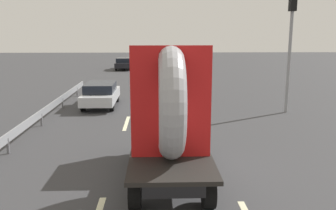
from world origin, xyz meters
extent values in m
plane|color=#38383A|center=(0.00, 0.00, 0.00)|extent=(120.00, 120.00, 0.00)
cylinder|color=black|center=(-1.13, 1.02, 0.42)|extent=(0.28, 0.84, 0.84)
cylinder|color=black|center=(0.57, 1.02, 0.42)|extent=(0.28, 0.84, 0.84)
cylinder|color=black|center=(-1.13, -2.25, 0.42)|extent=(0.28, 0.84, 0.84)
cylinder|color=black|center=(0.57, -2.25, 0.42)|extent=(0.28, 0.84, 0.84)
cube|color=black|center=(-0.28, -0.66, 0.84)|extent=(1.30, 5.20, 0.25)
cube|color=silver|center=(-0.28, 1.02, 1.64)|extent=(2.00, 1.84, 1.35)
cube|color=black|center=(-0.28, 0.97, 1.94)|extent=(2.02, 1.75, 0.44)
cube|color=black|center=(-0.28, -1.58, 1.02)|extent=(2.00, 3.36, 0.10)
cube|color=black|center=(-0.28, 0.05, 1.62)|extent=(1.80, 0.08, 1.10)
torus|color=#9E9EA3|center=(-0.28, -1.73, 2.39)|extent=(0.59, 2.66, 2.66)
cube|color=red|center=(-0.28, -1.73, 2.39)|extent=(1.90, 0.03, 2.66)
cylinder|color=black|center=(-4.37, 10.80, 0.30)|extent=(0.21, 0.60, 0.60)
cylinder|color=black|center=(-2.90, 10.80, 0.30)|extent=(0.21, 0.60, 0.60)
cylinder|color=black|center=(-4.37, 8.28, 0.30)|extent=(0.21, 0.60, 0.60)
cylinder|color=black|center=(-2.90, 8.28, 0.30)|extent=(0.21, 0.60, 0.60)
cube|color=silver|center=(-3.64, 9.54, 0.56)|extent=(1.69, 3.94, 0.52)
cube|color=black|center=(-3.64, 9.45, 1.05)|extent=(1.52, 2.21, 0.47)
cylinder|color=gray|center=(5.93, 7.67, 2.49)|extent=(0.16, 0.16, 4.97)
cube|color=black|center=(5.93, 7.67, 5.42)|extent=(0.30, 0.36, 0.90)
cube|color=gray|center=(-5.59, 7.19, 0.55)|extent=(0.06, 14.61, 0.32)
cylinder|color=slate|center=(-5.59, 1.72, 0.28)|extent=(0.10, 0.10, 0.55)
cylinder|color=slate|center=(-5.59, 5.37, 0.28)|extent=(0.10, 0.10, 0.55)
cylinder|color=slate|center=(-5.59, 9.02, 0.28)|extent=(0.10, 0.10, 0.55)
cylinder|color=slate|center=(-5.59, 12.67, 0.28)|extent=(0.10, 0.10, 0.55)
cube|color=beige|center=(-1.96, 5.72, 0.00)|extent=(0.16, 2.56, 0.01)
cube|color=beige|center=(1.39, 5.12, 0.00)|extent=(0.16, 2.10, 0.01)
cylinder|color=black|center=(-4.73, 30.16, 0.29)|extent=(0.20, 0.58, 0.58)
cylinder|color=black|center=(-3.31, 30.16, 0.29)|extent=(0.20, 0.58, 0.58)
cylinder|color=black|center=(-4.73, 27.71, 0.29)|extent=(0.20, 0.58, 0.58)
cylinder|color=black|center=(-3.31, 27.71, 0.29)|extent=(0.20, 0.58, 0.58)
cube|color=black|center=(-4.02, 28.94, 0.54)|extent=(1.64, 3.83, 0.50)
cube|color=black|center=(-4.02, 28.84, 1.02)|extent=(1.48, 2.15, 0.46)
camera|label=1|loc=(-0.64, -10.06, 4.04)|focal=38.85mm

